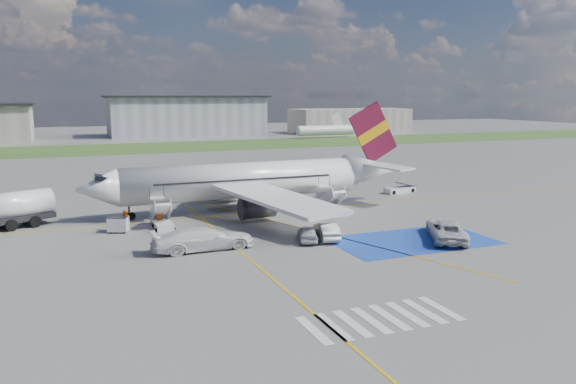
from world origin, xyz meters
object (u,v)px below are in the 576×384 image
at_px(car_silver_a, 307,233).
at_px(belt_loader, 400,190).
at_px(airliner, 254,180).
at_px(van_white_a, 446,226).
at_px(car_silver_b, 326,231).
at_px(gpu_cart, 118,225).
at_px(van_white_b, 203,235).

bearing_deg(car_silver_a, belt_loader, -120.64).
distance_m(airliner, van_white_a, 22.02).
height_order(belt_loader, car_silver_b, car_silver_b).
height_order(gpu_cart, car_silver_b, same).
relative_size(gpu_cart, van_white_a, 0.34).
bearing_deg(belt_loader, car_silver_a, -148.55).
height_order(car_silver_b, van_white_a, van_white_a).
bearing_deg(van_white_b, airliner, -34.51).
height_order(gpu_cart, car_silver_a, gpu_cart).
xyz_separation_m(gpu_cart, car_silver_b, (16.85, -9.52, 0.07)).
distance_m(airliner, van_white_b, 16.81).
bearing_deg(car_silver_b, belt_loader, -124.37).
distance_m(airliner, gpu_cart, 16.15).
bearing_deg(airliner, car_silver_a, -90.30).
distance_m(car_silver_b, van_white_a, 10.65).
height_order(car_silver_b, van_white_b, van_white_b).
distance_m(gpu_cart, van_white_a, 29.94).
distance_m(car_silver_a, car_silver_b, 1.85).
height_order(car_silver_a, van_white_b, van_white_b).
relative_size(gpu_cart, car_silver_b, 0.46).
bearing_deg(van_white_b, van_white_a, -103.65).
xyz_separation_m(gpu_cart, car_silver_a, (15.01, -9.52, 0.01)).
relative_size(airliner, belt_loader, 7.67).
relative_size(airliner, van_white_a, 6.04).
bearing_deg(car_silver_a, car_silver_b, -160.78).
xyz_separation_m(car_silver_a, van_white_a, (11.74, -3.93, 0.46)).
xyz_separation_m(van_white_a, van_white_b, (-20.83, 4.62, 0.11)).
distance_m(belt_loader, car_silver_b, 26.57).
relative_size(airliner, van_white_b, 5.78).
bearing_deg(car_silver_b, car_silver_a, 12.92).
distance_m(car_silver_b, van_white_b, 10.98).
height_order(airliner, car_silver_b, airliner).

